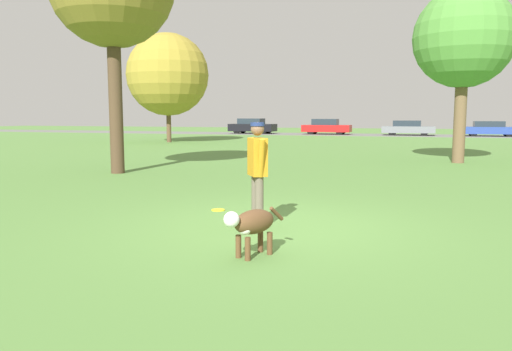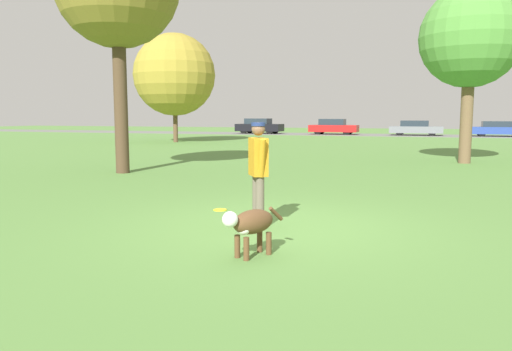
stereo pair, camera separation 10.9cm
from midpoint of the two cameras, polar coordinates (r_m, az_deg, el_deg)
ground_plane at (r=7.71m, az=1.99°, el=-5.94°), size 120.00×120.00×0.00m
far_road_strip at (r=44.73m, az=15.33°, el=4.47°), size 120.00×6.00×0.01m
person at (r=7.53m, az=-0.25°, el=1.03°), size 0.43×0.59×1.61m
dog at (r=6.05m, az=-1.02°, el=-5.53°), size 0.57×0.91×0.60m
frisbee at (r=9.08m, az=-4.69°, el=-3.94°), size 0.24×0.24×0.02m
tree_mid_center at (r=19.58m, az=22.51°, el=14.24°), size 3.50×3.50×6.18m
tree_far_left at (r=32.55m, az=-10.15°, el=11.28°), size 5.17×5.17×6.85m
parked_car_black at (r=46.97m, az=-0.50°, el=5.66°), size 4.38×1.99×1.41m
parked_car_red at (r=45.37m, az=7.96°, el=5.53°), size 4.33×1.76×1.39m
parked_car_grey at (r=44.69m, az=16.92°, el=5.21°), size 4.38×1.88×1.27m
parked_car_blue at (r=44.98m, az=25.10°, el=4.85°), size 4.38×1.68×1.24m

